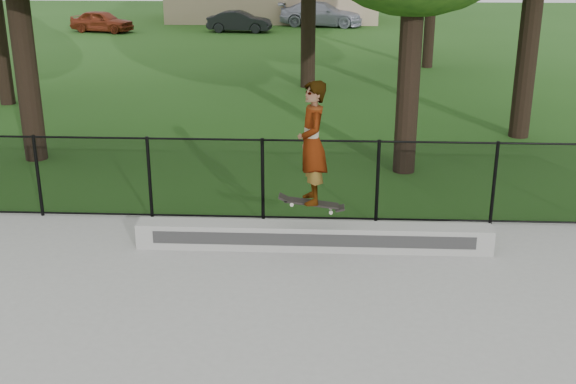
# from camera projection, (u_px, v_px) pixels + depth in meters

# --- Properties ---
(grind_ledge) EXTENTS (5.70, 0.40, 0.41)m
(grind_ledge) POSITION_uv_depth(u_px,v_px,m) (313.00, 236.00, 11.61)
(grind_ledge) COLOR #A1A09C
(grind_ledge) RESTS_ON concrete_slab
(car_a) EXTENTS (3.49, 2.12, 1.12)m
(car_a) POSITION_uv_depth(u_px,v_px,m) (102.00, 21.00, 37.41)
(car_a) COLOR maroon
(car_a) RESTS_ON ground
(car_b) EXTENTS (3.06, 1.41, 1.08)m
(car_b) POSITION_uv_depth(u_px,v_px,m) (239.00, 21.00, 37.43)
(car_b) COLOR black
(car_b) RESTS_ON ground
(car_c) EXTENTS (4.46, 2.57, 1.32)m
(car_c) POSITION_uv_depth(u_px,v_px,m) (321.00, 14.00, 39.74)
(car_c) COLOR #A4A7BA
(car_c) RESTS_ON ground
(skater_airborne) EXTENTS (0.84, 0.75, 2.02)m
(skater_airborne) POSITION_uv_depth(u_px,v_px,m) (312.00, 145.00, 10.79)
(skater_airborne) COLOR black
(skater_airborne) RESTS_ON ground
(chainlink_fence) EXTENTS (16.06, 0.06, 1.50)m
(chainlink_fence) POSITION_uv_depth(u_px,v_px,m) (263.00, 180.00, 12.60)
(chainlink_fence) COLOR black
(chainlink_fence) RESTS_ON concrete_slab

